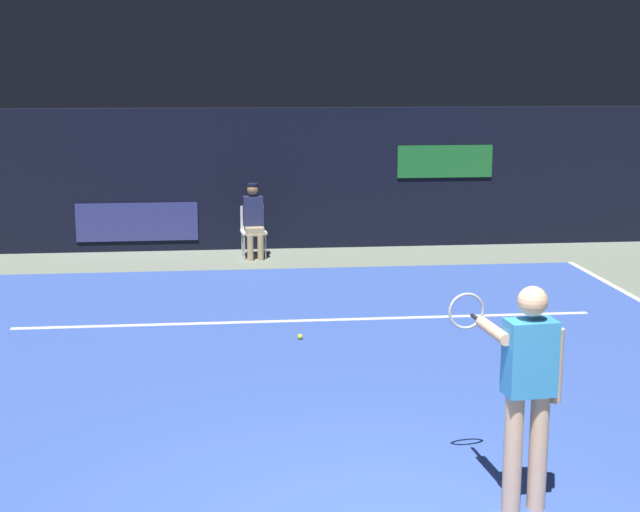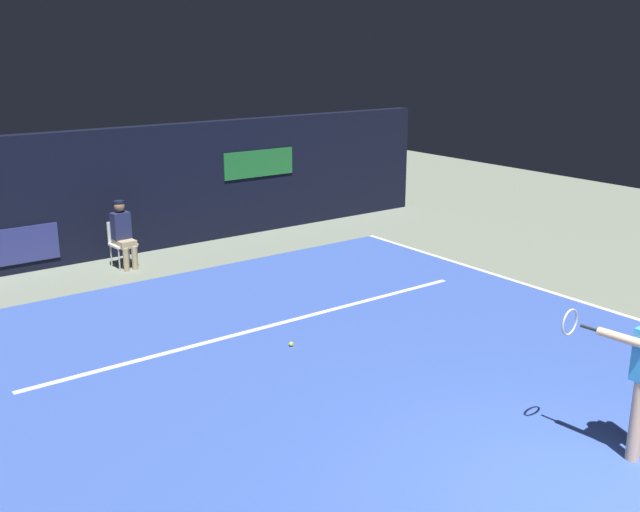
# 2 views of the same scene
# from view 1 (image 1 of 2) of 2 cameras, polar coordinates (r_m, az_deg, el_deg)

# --- Properties ---
(ground_plane) EXTENTS (30.03, 30.03, 0.00)m
(ground_plane) POSITION_cam_1_polar(r_m,az_deg,el_deg) (10.40, 0.15, -6.71)
(ground_plane) COLOR gray
(court_surface) EXTENTS (9.79, 10.15, 0.01)m
(court_surface) POSITION_cam_1_polar(r_m,az_deg,el_deg) (10.40, 0.15, -6.68)
(court_surface) COLOR #3856B2
(court_surface) RESTS_ON ground
(line_service) EXTENTS (7.64, 0.10, 0.01)m
(line_service) POSITION_cam_1_polar(r_m,az_deg,el_deg) (12.09, -0.75, -4.04)
(line_service) COLOR white
(line_service) RESTS_ON court_surface
(back_wall) EXTENTS (15.23, 0.33, 2.60)m
(back_wall) POSITION_cam_1_polar(r_m,az_deg,el_deg) (17.03, -2.40, 4.85)
(back_wall) COLOR black
(back_wall) RESTS_ON ground
(tennis_player) EXTENTS (0.68, 0.93, 1.73)m
(tennis_player) POSITION_cam_1_polar(r_m,az_deg,el_deg) (6.92, 12.77, -7.79)
(tennis_player) COLOR #DBAD89
(tennis_player) RESTS_ON ground
(line_judge_on_chair) EXTENTS (0.47, 0.55, 1.32)m
(line_judge_on_chair) POSITION_cam_1_polar(r_m,az_deg,el_deg) (16.15, -4.17, 2.28)
(line_judge_on_chair) COLOR white
(line_judge_on_chair) RESTS_ON ground
(tennis_ball) EXTENTS (0.07, 0.07, 0.07)m
(tennis_ball) POSITION_cam_1_polar(r_m,az_deg,el_deg) (11.26, -1.25, -5.05)
(tennis_ball) COLOR #CCE033
(tennis_ball) RESTS_ON court_surface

